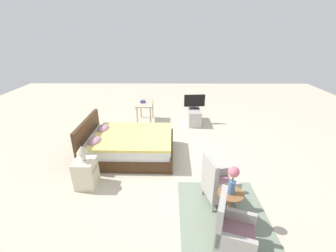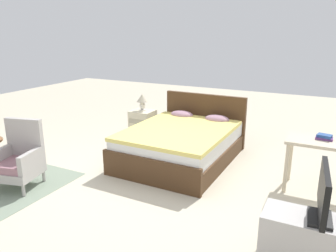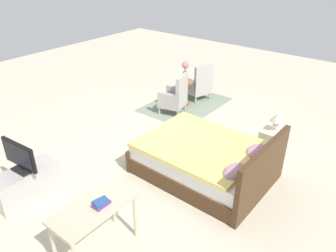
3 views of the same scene
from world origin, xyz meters
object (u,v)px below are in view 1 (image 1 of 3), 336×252
object	(u,v)px
table_lamp	(82,151)
book_stack	(143,102)
flower_vase	(233,177)
vanity_desk	(145,105)
nightstand	(86,173)
armchair_by_window_left	(232,231)
tv_stand	(194,116)
tv_flatscreen	(194,102)
side_table	(229,204)
armchair_by_window_right	(217,184)
bed	(128,145)

from	to	relation	value
table_lamp	book_stack	distance (m)	3.37
flower_vase	vanity_desk	distance (m)	4.65
nightstand	vanity_desk	distance (m)	3.47
armchair_by_window_left	tv_stand	xyz separation A→B (m)	(4.79, 0.05, -0.13)
tv_flatscreen	flower_vase	bearing A→B (deg)	-178.20
armchair_by_window_left	nightstand	xyz separation A→B (m)	(1.46, 2.55, -0.09)
tv_flatscreen	table_lamp	bearing A→B (deg)	143.19
tv_stand	table_lamp	bearing A→B (deg)	143.17
side_table	armchair_by_window_left	bearing A→B (deg)	170.44
armchair_by_window_left	tv_flatscreen	size ratio (longest dim) A/B	1.34
armchair_by_window_left	table_lamp	xyz separation A→B (m)	(1.46, 2.55, 0.41)
side_table	flower_vase	bearing A→B (deg)	180.00
armchair_by_window_right	tv_flatscreen	distance (m)	3.80
vanity_desk	tv_stand	bearing A→B (deg)	-90.35
armchair_by_window_right	vanity_desk	bearing A→B (deg)	23.87
side_table	tv_flatscreen	bearing A→B (deg)	1.80
table_lamp	tv_stand	bearing A→B (deg)	-36.83
nightstand	bed	bearing A→B (deg)	-29.25
table_lamp	tv_flatscreen	distance (m)	4.17
tv_flatscreen	vanity_desk	world-z (taller)	tv_flatscreen
bed	table_lamp	world-z (taller)	bed
armchair_by_window_right	table_lamp	world-z (taller)	armchair_by_window_right
bed	armchair_by_window_right	xyz separation A→B (m)	(-1.61, -1.89, 0.08)
armchair_by_window_right	side_table	distance (m)	0.52
flower_vase	table_lamp	world-z (taller)	flower_vase
bed	table_lamp	distance (m)	1.43
tv_flatscreen	book_stack	xyz separation A→B (m)	(-0.06, 1.69, 0.02)
flower_vase	tv_flatscreen	world-z (taller)	flower_vase
armchair_by_window_right	side_table	size ratio (longest dim) A/B	1.49
bed	book_stack	distance (m)	2.16
book_stack	bed	bearing A→B (deg)	175.91
side_table	book_stack	bearing A→B (deg)	23.36
table_lamp	vanity_desk	xyz separation A→B (m)	(3.34, -0.87, -0.18)
table_lamp	armchair_by_window_left	bearing A→B (deg)	-119.82
flower_vase	tv_stand	world-z (taller)	flower_vase
vanity_desk	side_table	bearing A→B (deg)	-157.70
armchair_by_window_right	table_lamp	distance (m)	2.62
bed	nightstand	size ratio (longest dim) A/B	3.67
nightstand	tv_flatscreen	distance (m)	4.19
bed	tv_stand	distance (m)	2.84
bed	vanity_desk	bearing A→B (deg)	-5.60
flower_vase	vanity_desk	size ratio (longest dim) A/B	0.46
tv_stand	book_stack	size ratio (longest dim) A/B	4.60
armchair_by_window_right	flower_vase	xyz separation A→B (m)	(-0.51, -0.09, 0.53)
flower_vase	book_stack	distance (m)	4.61
vanity_desk	armchair_by_window_left	bearing A→B (deg)	-160.75
armchair_by_window_left	book_stack	world-z (taller)	armchair_by_window_left
bed	tv_stand	xyz separation A→B (m)	(2.16, -1.84, -0.05)
table_lamp	tv_stand	size ratio (longest dim) A/B	0.34
tv_stand	tv_flatscreen	bearing A→B (deg)	4.53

